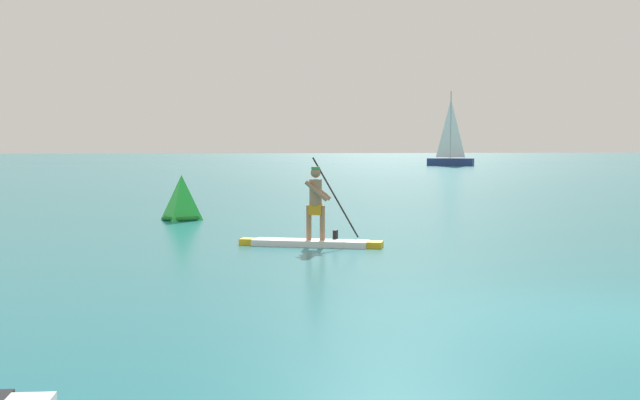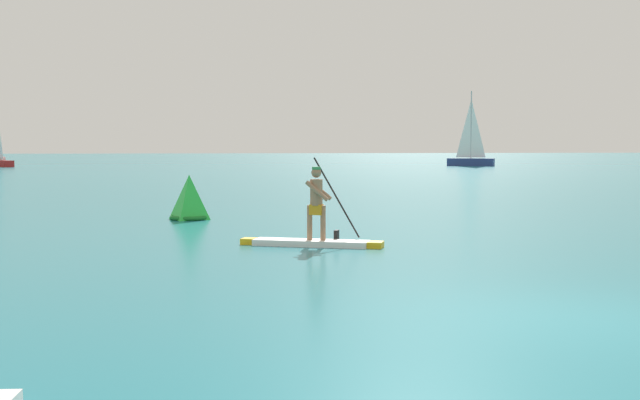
% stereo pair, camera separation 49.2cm
% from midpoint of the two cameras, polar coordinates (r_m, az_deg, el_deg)
% --- Properties ---
extents(ground, '(440.00, 440.00, 0.00)m').
position_cam_midpoint_polar(ground, '(10.59, 18.28, -7.84)').
color(ground, '#1E727F').
extents(paddleboarder_mid_center, '(2.94, 1.53, 1.87)m').
position_cam_midpoint_polar(paddleboarder_mid_center, '(17.11, -1.31, -2.06)').
color(paddleboarder_mid_center, white).
rests_on(paddleboarder_mid_center, ground).
extents(race_marker_buoy, '(1.23, 1.23, 1.28)m').
position_cam_midpoint_polar(race_marker_buoy, '(23.54, -10.23, 0.01)').
color(race_marker_buoy, green).
rests_on(race_marker_buoy, ground).
extents(sailboat_right_horizon, '(4.62, 3.41, 7.75)m').
position_cam_midpoint_polar(sailboat_right_horizon, '(85.93, 8.94, 3.15)').
color(sailboat_right_horizon, navy).
rests_on(sailboat_right_horizon, ground).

